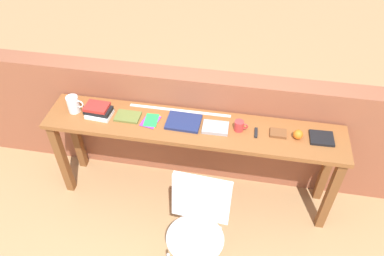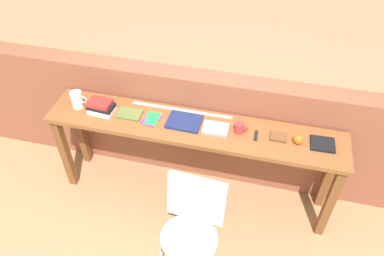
{
  "view_description": "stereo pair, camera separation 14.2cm",
  "coord_description": "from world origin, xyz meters",
  "px_view_note": "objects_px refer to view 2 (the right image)",
  "views": [
    {
      "loc": [
        0.39,
        -1.94,
        2.95
      ],
      "look_at": [
        0.0,
        0.25,
        0.9
      ],
      "focal_mm": 35.0,
      "sensor_mm": 36.0,
      "label": 1
    },
    {
      "loc": [
        0.53,
        -1.91,
        2.95
      ],
      "look_at": [
        0.0,
        0.25,
        0.9
      ],
      "focal_mm": 35.0,
      "sensor_mm": 36.0,
      "label": 2
    }
  ],
  "objects_px": {
    "leather_journal_brown": "(279,137)",
    "magazine_cycling": "(130,114)",
    "pitcher_white": "(77,99)",
    "book_open_centre": "(184,122)",
    "mug": "(240,128)",
    "multitool_folded": "(256,136)",
    "book_stack_leftmost": "(101,107)",
    "chair_white_moulded": "(192,225)",
    "sports_ball_small": "(298,139)",
    "pamphlet_pile_colourful": "(152,119)",
    "book_repair_rightmost": "(323,144)"
  },
  "relations": [
    {
      "from": "leather_journal_brown",
      "to": "magazine_cycling",
      "type": "bearing_deg",
      "value": -179.17
    },
    {
      "from": "pitcher_white",
      "to": "magazine_cycling",
      "type": "distance_m",
      "value": 0.48
    },
    {
      "from": "book_open_centre",
      "to": "mug",
      "type": "height_order",
      "value": "mug"
    },
    {
      "from": "magazine_cycling",
      "to": "multitool_folded",
      "type": "height_order",
      "value": "magazine_cycling"
    },
    {
      "from": "leather_journal_brown",
      "to": "book_open_centre",
      "type": "bearing_deg",
      "value": -179.78
    },
    {
      "from": "mug",
      "to": "book_open_centre",
      "type": "bearing_deg",
      "value": 179.5
    },
    {
      "from": "book_stack_leftmost",
      "to": "chair_white_moulded",
      "type": "bearing_deg",
      "value": -35.59
    },
    {
      "from": "book_open_centre",
      "to": "sports_ball_small",
      "type": "xyz_separation_m",
      "value": [
        0.92,
        -0.02,
        0.03
      ]
    },
    {
      "from": "leather_journal_brown",
      "to": "mug",
      "type": "bearing_deg",
      "value": -179.19
    },
    {
      "from": "pitcher_white",
      "to": "book_open_centre",
      "type": "relative_size",
      "value": 0.66
    },
    {
      "from": "pamphlet_pile_colourful",
      "to": "book_open_centre",
      "type": "relative_size",
      "value": 0.66
    },
    {
      "from": "book_stack_leftmost",
      "to": "magazine_cycling",
      "type": "bearing_deg",
      "value": 2.71
    },
    {
      "from": "book_stack_leftmost",
      "to": "book_repair_rightmost",
      "type": "bearing_deg",
      "value": 0.81
    },
    {
      "from": "pamphlet_pile_colourful",
      "to": "sports_ball_small",
      "type": "bearing_deg",
      "value": 0.24
    },
    {
      "from": "magazine_cycling",
      "to": "multitool_folded",
      "type": "relative_size",
      "value": 1.88
    },
    {
      "from": "chair_white_moulded",
      "to": "mug",
      "type": "bearing_deg",
      "value": 72.65
    },
    {
      "from": "mug",
      "to": "book_repair_rightmost",
      "type": "xyz_separation_m",
      "value": [
        0.65,
        0.01,
        -0.03
      ]
    },
    {
      "from": "book_stack_leftmost",
      "to": "book_open_centre",
      "type": "xyz_separation_m",
      "value": [
        0.73,
        0.02,
        -0.03
      ]
    },
    {
      "from": "chair_white_moulded",
      "to": "book_stack_leftmost",
      "type": "height_order",
      "value": "book_stack_leftmost"
    },
    {
      "from": "book_stack_leftmost",
      "to": "sports_ball_small",
      "type": "bearing_deg",
      "value": 0.17
    },
    {
      "from": "pitcher_white",
      "to": "multitool_folded",
      "type": "relative_size",
      "value": 1.67
    },
    {
      "from": "mug",
      "to": "sports_ball_small",
      "type": "xyz_separation_m",
      "value": [
        0.46,
        -0.02,
        -0.01
      ]
    },
    {
      "from": "pitcher_white",
      "to": "multitool_folded",
      "type": "bearing_deg",
      "value": -0.37
    },
    {
      "from": "magazine_cycling",
      "to": "sports_ball_small",
      "type": "distance_m",
      "value": 1.4
    },
    {
      "from": "book_stack_leftmost",
      "to": "pamphlet_pile_colourful",
      "type": "xyz_separation_m",
      "value": [
        0.45,
        0.0,
        -0.04
      ]
    },
    {
      "from": "pitcher_white",
      "to": "sports_ball_small",
      "type": "xyz_separation_m",
      "value": [
        1.87,
        -0.01,
        -0.04
      ]
    },
    {
      "from": "multitool_folded",
      "to": "sports_ball_small",
      "type": "relative_size",
      "value": 1.41
    },
    {
      "from": "mug",
      "to": "multitool_folded",
      "type": "distance_m",
      "value": 0.14
    },
    {
      "from": "chair_white_moulded",
      "to": "book_open_centre",
      "type": "height_order",
      "value": "book_open_centre"
    },
    {
      "from": "book_open_centre",
      "to": "mug",
      "type": "bearing_deg",
      "value": 0.97
    },
    {
      "from": "book_open_centre",
      "to": "magazine_cycling",
      "type": "bearing_deg",
      "value": -177.04
    },
    {
      "from": "magazine_cycling",
      "to": "book_open_centre",
      "type": "bearing_deg",
      "value": 2.25
    },
    {
      "from": "pamphlet_pile_colourful",
      "to": "mug",
      "type": "bearing_deg",
      "value": 1.58
    },
    {
      "from": "chair_white_moulded",
      "to": "book_repair_rightmost",
      "type": "bearing_deg",
      "value": 39.28
    },
    {
      "from": "magazine_cycling",
      "to": "book_repair_rightmost",
      "type": "distance_m",
      "value": 1.59
    },
    {
      "from": "pamphlet_pile_colourful",
      "to": "book_repair_rightmost",
      "type": "bearing_deg",
      "value": 1.08
    },
    {
      "from": "pamphlet_pile_colourful",
      "to": "leather_journal_brown",
      "type": "distance_m",
      "value": 1.04
    },
    {
      "from": "pamphlet_pile_colourful",
      "to": "magazine_cycling",
      "type": "bearing_deg",
      "value": 176.69
    },
    {
      "from": "mug",
      "to": "book_repair_rightmost",
      "type": "bearing_deg",
      "value": 0.52
    },
    {
      "from": "chair_white_moulded",
      "to": "leather_journal_brown",
      "type": "xyz_separation_m",
      "value": [
        0.54,
        0.71,
        0.37
      ]
    },
    {
      "from": "book_stack_leftmost",
      "to": "multitool_folded",
      "type": "bearing_deg",
      "value": 0.07
    },
    {
      "from": "pamphlet_pile_colourful",
      "to": "book_open_centre",
      "type": "bearing_deg",
      "value": 5.08
    },
    {
      "from": "pitcher_white",
      "to": "chair_white_moulded",
      "type": "bearing_deg",
      "value": -30.63
    },
    {
      "from": "book_stack_leftmost",
      "to": "book_repair_rightmost",
      "type": "height_order",
      "value": "book_stack_leftmost"
    },
    {
      "from": "leather_journal_brown",
      "to": "book_repair_rightmost",
      "type": "height_order",
      "value": "leather_journal_brown"
    },
    {
      "from": "sports_ball_small",
      "to": "leather_journal_brown",
      "type": "bearing_deg",
      "value": 173.23
    },
    {
      "from": "pitcher_white",
      "to": "book_repair_rightmost",
      "type": "height_order",
      "value": "pitcher_white"
    },
    {
      "from": "chair_white_moulded",
      "to": "mug",
      "type": "relative_size",
      "value": 8.1
    },
    {
      "from": "pamphlet_pile_colourful",
      "to": "book_open_centre",
      "type": "distance_m",
      "value": 0.27
    },
    {
      "from": "leather_journal_brown",
      "to": "pamphlet_pile_colourful",
      "type": "bearing_deg",
      "value": -178.43
    }
  ]
}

